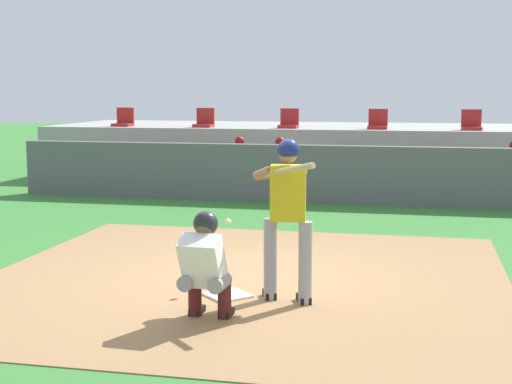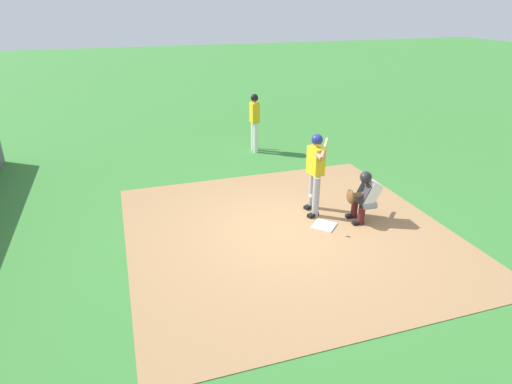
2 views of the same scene
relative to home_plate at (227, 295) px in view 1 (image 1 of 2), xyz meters
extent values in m
plane|color=#387A33|center=(0.00, 0.80, -0.02)|extent=(80.00, 80.00, 0.00)
cube|color=#9E754C|center=(0.00, 0.80, -0.02)|extent=(6.40, 6.40, 0.01)
cube|color=white|center=(0.00, 0.00, 0.00)|extent=(0.62, 0.62, 0.02)
cylinder|color=#99999E|center=(0.50, -0.02, 0.44)|extent=(0.15, 0.15, 0.92)
cylinder|color=#99999E|center=(0.90, -0.11, 0.44)|extent=(0.15, 0.15, 0.92)
cube|color=gold|center=(0.70, -0.07, 1.20)|extent=(0.41, 0.29, 0.60)
sphere|color=#996B4C|center=(0.70, -0.07, 1.63)|extent=(0.21, 0.21, 0.21)
sphere|color=navy|center=(0.70, -0.07, 1.66)|extent=(0.24, 0.24, 0.24)
cylinder|color=#996B4C|center=(0.43, -0.08, 1.41)|extent=(0.26, 0.22, 0.17)
cylinder|color=#996B4C|center=(0.61, 0.00, 1.41)|extent=(0.57, 0.13, 0.18)
cylinder|color=tan|center=(0.68, -0.25, 1.45)|extent=(0.74, 0.52, 0.24)
cube|color=black|center=(0.48, 0.04, 0.02)|extent=(0.21, 0.29, 0.09)
cube|color=black|center=(0.88, -0.06, 0.02)|extent=(0.21, 0.29, 0.09)
cylinder|color=gray|center=(-0.15, -0.93, 0.40)|extent=(0.18, 0.33, 0.16)
cylinder|color=#4C1919|center=(-0.14, -0.78, 0.19)|extent=(0.14, 0.14, 0.42)
cube|color=black|center=(-0.14, -0.72, 0.02)|extent=(0.12, 0.25, 0.08)
cylinder|color=gray|center=(0.17, -0.94, 0.40)|extent=(0.18, 0.33, 0.16)
cylinder|color=#4C1919|center=(0.18, -0.79, 0.19)|extent=(0.14, 0.14, 0.42)
cube|color=black|center=(0.18, -0.74, 0.02)|extent=(0.12, 0.25, 0.08)
cube|color=white|center=(0.01, -0.99, 0.62)|extent=(0.42, 0.46, 0.57)
cube|color=#2D2D33|center=(0.01, -0.87, 0.62)|extent=(0.39, 0.27, 0.45)
sphere|color=brown|center=(0.01, -0.91, 0.96)|extent=(0.21, 0.21, 0.21)
sphere|color=#232328|center=(0.01, -0.89, 0.98)|extent=(0.25, 0.25, 0.25)
cylinder|color=brown|center=(-0.02, -0.76, 0.62)|extent=(0.12, 0.45, 0.10)
ellipsoid|color=brown|center=(-0.05, -0.53, 0.62)|extent=(0.29, 0.14, 0.30)
sphere|color=white|center=(-0.09, 0.39, 0.77)|extent=(0.07, 0.07, 0.07)
cube|color=#59595E|center=(0.00, 7.30, 0.58)|extent=(13.00, 0.30, 1.20)
cube|color=olive|center=(0.00, 8.30, 0.20)|extent=(11.80, 0.44, 0.45)
cylinder|color=#939399|center=(-2.00, 8.05, 0.47)|extent=(0.15, 0.40, 0.15)
cylinder|color=#939399|center=(-2.00, 7.85, 0.20)|extent=(0.13, 0.13, 0.45)
cube|color=maroon|center=(-2.00, 7.80, 0.02)|extent=(0.11, 0.24, 0.08)
cylinder|color=#939399|center=(-1.74, 8.05, 0.47)|extent=(0.15, 0.40, 0.15)
cylinder|color=#939399|center=(-1.74, 7.85, 0.20)|extent=(0.13, 0.13, 0.45)
cube|color=maroon|center=(-1.74, 7.80, 0.02)|extent=(0.11, 0.24, 0.08)
cube|color=white|center=(-1.87, 8.27, 0.74)|extent=(0.36, 0.22, 0.54)
sphere|color=beige|center=(-1.87, 8.27, 1.13)|extent=(0.20, 0.20, 0.20)
sphere|color=maroon|center=(-1.87, 8.27, 1.17)|extent=(0.22, 0.22, 0.22)
cylinder|color=beige|center=(-2.07, 8.13, 0.63)|extent=(0.09, 0.41, 0.22)
cylinder|color=beige|center=(-1.67, 8.13, 0.63)|extent=(0.09, 0.41, 0.22)
cylinder|color=#939399|center=(-1.07, 8.05, 0.47)|extent=(0.15, 0.40, 0.15)
cylinder|color=#939399|center=(-1.07, 7.85, 0.20)|extent=(0.13, 0.13, 0.45)
cube|color=maroon|center=(-1.07, 7.80, 0.02)|extent=(0.11, 0.24, 0.08)
cylinder|color=#939399|center=(-0.81, 8.05, 0.47)|extent=(0.15, 0.40, 0.15)
cylinder|color=#939399|center=(-0.81, 7.85, 0.20)|extent=(0.13, 0.13, 0.45)
cube|color=maroon|center=(-0.81, 7.80, 0.02)|extent=(0.11, 0.24, 0.08)
cube|color=white|center=(-0.94, 8.27, 0.74)|extent=(0.36, 0.22, 0.54)
sphere|color=brown|center=(-0.94, 8.27, 1.13)|extent=(0.20, 0.20, 0.20)
sphere|color=maroon|center=(-0.94, 8.27, 1.17)|extent=(0.22, 0.22, 0.22)
cylinder|color=brown|center=(-1.14, 8.13, 0.63)|extent=(0.09, 0.41, 0.22)
cylinder|color=brown|center=(-0.74, 8.13, 0.63)|extent=(0.09, 0.41, 0.22)
cylinder|color=#939399|center=(3.88, 8.05, 0.47)|extent=(0.15, 0.40, 0.15)
cylinder|color=#939399|center=(3.88, 7.85, 0.20)|extent=(0.13, 0.13, 0.45)
cube|color=maroon|center=(3.88, 7.80, 0.02)|extent=(0.11, 0.24, 0.08)
cylinder|color=#996B4C|center=(3.81, 8.13, 0.63)|extent=(0.09, 0.41, 0.22)
cube|color=#9E9E99|center=(0.00, 11.70, 0.68)|extent=(15.00, 4.40, 1.40)
cube|color=#A51E1E|center=(-5.42, 10.10, 1.42)|extent=(0.46, 0.46, 0.08)
cube|color=#A51E1E|center=(-5.42, 10.30, 1.66)|extent=(0.46, 0.06, 0.40)
cube|color=#A51E1E|center=(-3.25, 10.10, 1.42)|extent=(0.46, 0.46, 0.08)
cube|color=#A51E1E|center=(-3.25, 10.30, 1.66)|extent=(0.46, 0.06, 0.40)
cube|color=#A51E1E|center=(-1.08, 10.10, 1.42)|extent=(0.46, 0.46, 0.08)
cube|color=#A51E1E|center=(-1.08, 10.30, 1.66)|extent=(0.46, 0.06, 0.40)
cube|color=#A51E1E|center=(1.08, 10.10, 1.42)|extent=(0.46, 0.46, 0.08)
cube|color=#A51E1E|center=(1.08, 10.30, 1.66)|extent=(0.46, 0.06, 0.40)
cube|color=#A51E1E|center=(3.25, 10.10, 1.42)|extent=(0.46, 0.46, 0.08)
cube|color=#A51E1E|center=(3.25, 10.30, 1.66)|extent=(0.46, 0.06, 0.40)
camera|label=1|loc=(2.07, -7.89, 2.29)|focal=52.08mm
camera|label=2|loc=(-7.17, 3.81, 4.33)|focal=30.41mm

